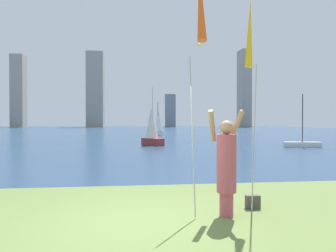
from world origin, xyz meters
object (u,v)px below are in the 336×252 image
(kite_flag_right, at_px, (250,38))
(bag, at_px, (253,202))
(sailboat_5, at_px, (152,127))
(sailboat_4, at_px, (158,122))
(person, at_px, (226,164))
(sailboat_2, at_px, (302,144))
(kite_flag_left, at_px, (200,8))

(kite_flag_right, distance_m, bag, 3.37)
(sailboat_5, bearing_deg, kite_flag_right, -87.11)
(kite_flag_right, xyz_separation_m, sailboat_4, (0.98, 33.32, -1.80))
(person, xyz_separation_m, sailboat_5, (-0.26, 17.85, 0.39))
(person, relative_size, sailboat_4, 0.47)
(bag, xyz_separation_m, sailboat_2, (9.41, 14.26, 0.12))
(sailboat_4, bearing_deg, sailboat_2, -65.89)
(kite_flag_left, relative_size, sailboat_5, 1.04)
(bag, bearing_deg, person, -147.71)
(kite_flag_right, height_order, sailboat_2, kite_flag_right)
(kite_flag_left, relative_size, sailboat_4, 1.06)
(sailboat_5, bearing_deg, person, -89.16)
(person, relative_size, kite_flag_right, 0.47)
(kite_flag_right, bearing_deg, kite_flag_left, -144.11)
(person, height_order, bag, person)
(kite_flag_left, bearing_deg, sailboat_5, 88.88)
(bag, xyz_separation_m, sailboat_4, (0.90, 33.29, 1.57))
(bag, bearing_deg, kite_flag_left, -145.11)
(person, bearing_deg, kite_flag_right, 30.00)
(bag, xyz_separation_m, sailboat_5, (-0.97, 17.41, 1.25))
(kite_flag_right, distance_m, sailboat_2, 17.46)
(bag, height_order, sailboat_4, sailboat_4)
(kite_flag_right, distance_m, sailboat_5, 17.58)
(bag, bearing_deg, sailboat_5, 93.18)
(kite_flag_right, relative_size, sailboat_2, 1.15)
(person, height_order, sailboat_5, sailboat_5)
(kite_flag_right, bearing_deg, sailboat_5, 92.89)
(person, relative_size, bag, 6.95)
(bag, height_order, sailboat_2, sailboat_2)
(sailboat_2, height_order, sailboat_4, sailboat_4)
(bag, bearing_deg, sailboat_2, 56.58)
(sailboat_2, bearing_deg, kite_flag_right, -123.61)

